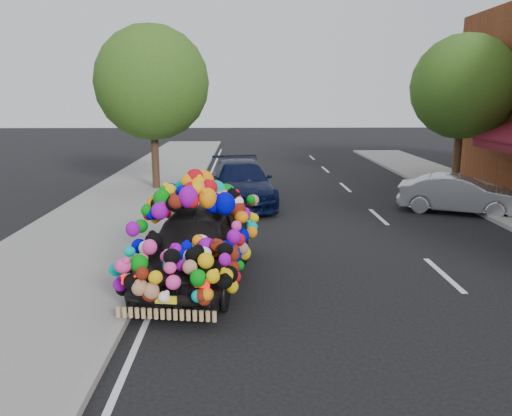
# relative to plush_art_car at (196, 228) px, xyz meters

# --- Properties ---
(ground) EXTENTS (100.00, 100.00, 0.00)m
(ground) POSITION_rel_plush_art_car_xyz_m (1.35, 0.18, -1.06)
(ground) COLOR black
(ground) RESTS_ON ground
(sidewalk) EXTENTS (4.00, 60.00, 0.12)m
(sidewalk) POSITION_rel_plush_art_car_xyz_m (-2.95, 0.18, -1.00)
(sidewalk) COLOR gray
(sidewalk) RESTS_ON ground
(kerb) EXTENTS (0.15, 60.00, 0.13)m
(kerb) POSITION_rel_plush_art_car_xyz_m (-1.00, 0.18, -1.00)
(kerb) COLOR gray
(kerb) RESTS_ON ground
(lane_markings) EXTENTS (6.00, 50.00, 0.01)m
(lane_markings) POSITION_rel_plush_art_car_xyz_m (4.95, 0.18, -1.05)
(lane_markings) COLOR silver
(lane_markings) RESTS_ON ground
(tree_near_sidewalk) EXTENTS (4.20, 4.20, 6.13)m
(tree_near_sidewalk) POSITION_rel_plush_art_car_xyz_m (-2.45, 9.68, 2.96)
(tree_near_sidewalk) COLOR #332114
(tree_near_sidewalk) RESTS_ON ground
(tree_far_b) EXTENTS (4.00, 4.00, 5.90)m
(tree_far_b) POSITION_rel_plush_art_car_xyz_m (9.35, 10.18, 2.83)
(tree_far_b) COLOR #332114
(tree_far_b) RESTS_ON ground
(plush_art_car) EXTENTS (2.62, 4.63, 2.08)m
(plush_art_car) POSITION_rel_plush_art_car_xyz_m (0.00, 0.00, 0.00)
(plush_art_car) COLOR black
(plush_art_car) RESTS_ON ground
(navy_sedan) EXTENTS (2.51, 5.06, 1.41)m
(navy_sedan) POSITION_rel_plush_art_car_xyz_m (0.80, 7.25, -0.35)
(navy_sedan) COLOR black
(navy_sedan) RESTS_ON ground
(silver_hatchback) EXTENTS (3.78, 2.57, 1.18)m
(silver_hatchback) POSITION_rel_plush_art_car_xyz_m (7.54, 5.67, -0.47)
(silver_hatchback) COLOR #A3A6AA
(silver_hatchback) RESTS_ON ground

